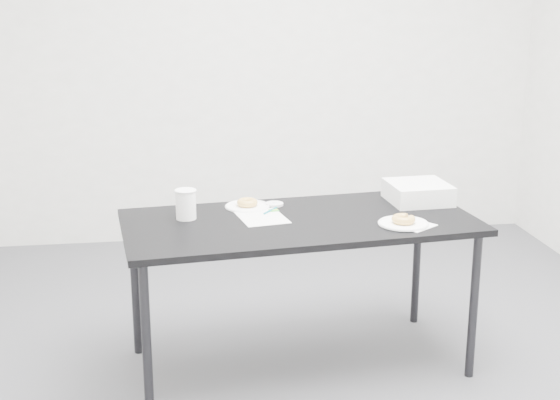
{
  "coord_description": "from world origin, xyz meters",
  "views": [
    {
      "loc": [
        -0.61,
        -3.4,
        1.78
      ],
      "look_at": [
        -0.11,
        0.02,
        0.82
      ],
      "focal_mm": 50.0,
      "sensor_mm": 36.0,
      "label": 1
    }
  ],
  "objects": [
    {
      "name": "donut_far",
      "position": [
        -0.24,
        0.22,
        0.76
      ],
      "size": [
        0.13,
        0.13,
        0.03
      ],
      "primitive_type": "torus",
      "rotation": [
        0.0,
        0.0,
        0.32
      ],
      "color": "gold",
      "rests_on": "plate_far"
    },
    {
      "name": "scorecard",
      "position": [
        -0.19,
        0.04,
        0.73
      ],
      "size": [
        0.25,
        0.29,
        0.0
      ],
      "primitive_type": "cube",
      "rotation": [
        0.0,
        0.0,
        0.18
      ],
      "color": "white",
      "rests_on": "table"
    },
    {
      "name": "bakery_box",
      "position": [
        0.61,
        0.19,
        0.78
      ],
      "size": [
        0.3,
        0.3,
        0.1
      ],
      "primitive_type": "cube",
      "rotation": [
        0.0,
        0.0,
        0.06
      ],
      "color": "white",
      "rests_on": "table"
    },
    {
      "name": "napkin",
      "position": [
        0.46,
        -0.18,
        0.73
      ],
      "size": [
        0.22,
        0.22,
        0.0
      ],
      "primitive_type": "cube",
      "rotation": [
        0.0,
        0.0,
        0.63
      ],
      "color": "white",
      "rests_on": "table"
    },
    {
      "name": "donut_near",
      "position": [
        0.42,
        -0.17,
        0.76
      ],
      "size": [
        0.14,
        0.14,
        0.04
      ],
      "primitive_type": "torus",
      "rotation": [
        0.0,
        0.0,
        0.49
      ],
      "color": "gold",
      "rests_on": "plate_near"
    },
    {
      "name": "plate_far",
      "position": [
        -0.24,
        0.22,
        0.74
      ],
      "size": [
        0.22,
        0.22,
        0.01
      ],
      "primitive_type": "cylinder",
      "color": "white",
      "rests_on": "table"
    },
    {
      "name": "wall_back",
      "position": [
        0.0,
        2.0,
        1.35
      ],
      "size": [
        4.0,
        0.02,
        2.7
      ],
      "primitive_type": "cube",
      "color": "white",
      "rests_on": "floor"
    },
    {
      "name": "pen",
      "position": [
        -0.14,
        0.12,
        0.74
      ],
      "size": [
        0.08,
        0.1,
        0.01
      ],
      "primitive_type": "cylinder",
      "rotation": [
        0.0,
        1.57,
        0.93
      ],
      "color": "#0B6D7F",
      "rests_on": "scorecard"
    },
    {
      "name": "floor",
      "position": [
        0.0,
        0.0,
        0.0
      ],
      "size": [
        4.0,
        4.0,
        0.0
      ],
      "primitive_type": "plane",
      "color": "#49494E",
      "rests_on": "ground"
    },
    {
      "name": "table",
      "position": [
        -0.02,
        -0.02,
        0.68
      ],
      "size": [
        1.68,
        0.92,
        0.73
      ],
      "rotation": [
        0.0,
        0.0,
        0.11
      ],
      "color": "black",
      "rests_on": "floor"
    },
    {
      "name": "plate_near",
      "position": [
        0.42,
        -0.17,
        0.74
      ],
      "size": [
        0.23,
        0.23,
        0.01
      ],
      "primitive_type": "cylinder",
      "color": "white",
      "rests_on": "napkin"
    },
    {
      "name": "cup_lid",
      "position": [
        -0.11,
        0.23,
        0.74
      ],
      "size": [
        0.09,
        0.09,
        0.01
      ],
      "primitive_type": "cylinder",
      "color": "white",
      "rests_on": "table"
    },
    {
      "name": "logo_patch",
      "position": [
        -0.12,
        0.13,
        0.74
      ],
      "size": [
        0.05,
        0.05,
        0.0
      ],
      "primitive_type": "cube",
      "rotation": [
        0.0,
        0.0,
        0.18
      ],
      "color": "green",
      "rests_on": "scorecard"
    },
    {
      "name": "coffee_cup",
      "position": [
        -0.54,
        0.06,
        0.8
      ],
      "size": [
        0.09,
        0.09,
        0.14
      ],
      "primitive_type": "cylinder",
      "color": "white",
      "rests_on": "table"
    }
  ]
}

